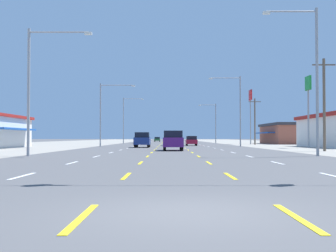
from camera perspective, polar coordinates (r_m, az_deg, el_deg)
name	(u,v)px	position (r m, az deg, el deg)	size (l,w,h in m)	color
ground_plane	(169,145)	(73.54, 0.09, -2.55)	(572.00, 572.00, 0.00)	#4C4C4F
lot_apron_left	(24,145)	(77.48, -18.56, -2.41)	(28.00, 440.00, 0.01)	gray
lot_apron_right	(313,145)	(77.70, 18.68, -2.41)	(28.00, 440.00, 0.01)	gray
lane_markings	(168,142)	(112.03, 0.00, -2.19)	(10.64, 227.60, 0.01)	white
signal_span_wire	(176,7)	(14.53, 1.07, 15.43)	(27.02, 0.52, 9.68)	brown
suv_center_turn_nearest	(172,140)	(43.10, 0.49, -1.90)	(1.98, 4.90, 1.98)	#4C196B
suv_inner_left_near	(141,140)	(56.63, -3.59, -1.81)	(1.98, 4.90, 1.98)	navy
hatchback_inner_right_mid	(190,141)	(68.37, 2.94, -1.97)	(1.72, 3.90, 1.54)	maroon
suv_center_turn_midfar	(170,139)	(69.25, 0.23, -1.76)	(1.98, 4.90, 1.98)	white
sedan_far_left_far	(137,140)	(97.40, -4.13, -1.85)	(1.80, 4.50, 1.46)	#4C196B
sedan_far_left_farther	(141,139)	(117.12, -3.55, -1.80)	(1.80, 4.50, 1.46)	silver
hatchback_center_turn_farthest	(168,139)	(119.65, 0.01, -1.78)	(1.72, 3.90, 1.54)	red
sedan_inner_left_distant_a	(156,139)	(134.24, -1.61, -1.76)	(1.80, 4.50, 1.46)	#235B2D
storefront_right_row_2	(295,134)	(91.98, 16.46, -0.96)	(13.31, 16.96, 4.18)	#A35642
pole_sign_right_row_1	(307,94)	(56.71, 17.90, 4.01)	(0.24, 1.83, 8.99)	gray
pole_sign_right_row_2	(249,103)	(83.95, 10.68, 3.05)	(0.24, 2.22, 10.41)	gray
streetlight_left_row_0	(34,81)	(31.79, -17.27, 5.76)	(4.54, 0.26, 8.99)	gray
streetlight_right_row_0	(310,71)	(32.14, 18.35, 6.92)	(3.90, 0.26, 10.46)	gray
streetlight_left_row_1	(103,109)	(63.08, -8.57, 2.26)	(5.14, 0.26, 9.16)	gray
streetlight_right_row_1	(236,105)	(63.24, 8.94, 2.70)	(4.66, 0.26, 10.21)	gray
streetlight_left_row_2	(124,117)	(94.98, -5.83, 1.23)	(4.50, 0.26, 10.08)	gray
streetlight_right_row_2	(213,120)	(95.02, 5.92, 0.76)	(3.85, 0.26, 8.73)	gray
utility_pole_right_row_0	(323,103)	(43.62, 19.80, 2.91)	(2.20, 0.26, 8.84)	brown
utility_pole_right_row_1	(253,120)	(79.45, 11.25, 0.72)	(2.20, 0.26, 8.39)	brown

